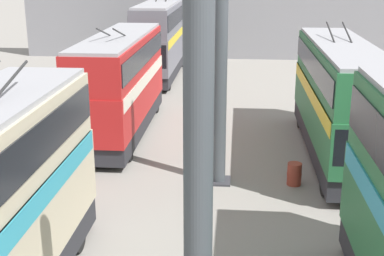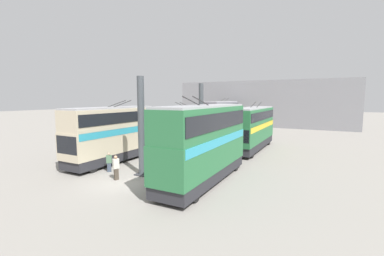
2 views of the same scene
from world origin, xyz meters
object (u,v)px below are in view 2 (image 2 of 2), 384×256
Objects in this scene: bus_left_near at (205,139)px; bus_left_far at (252,126)px; bus_right_far at (222,114)px; person_aisle_foreground at (116,167)px; person_by_left_row at (163,174)px; oil_drum at (225,149)px; person_by_right_row at (109,162)px; bus_right_near at (112,131)px; bus_right_mid at (187,121)px.

bus_left_far is at bearing 0.00° from bus_left_near.
person_aisle_foreground is (-31.54, -4.06, -2.08)m from bus_right_far.
bus_right_far is (28.94, 9.86, -0.02)m from bus_left_near.
oil_drum is at bearing -159.72° from person_by_left_row.
person_by_left_row is 11.81m from oil_drum.
bus_left_far is at bearing 110.27° from person_by_right_row.
bus_right_far is (27.83, 0.00, 0.15)m from bus_right_near.
bus_right_mid is 0.95× the size of bus_right_far.
person_by_left_row is at bearing 136.67° from bus_left_near.
bus_left_near is 10.19m from oil_drum.
bus_left_far reaches higher than person_by_left_row.
person_by_left_row is at bearing 40.46° from person_by_right_row.
person_aisle_foreground is at bearing 16.12° from person_by_right_row.
person_by_right_row is 12.36m from oil_drum.
bus_right_near is 5.83m from person_aisle_foreground.
person_aisle_foreground is (-0.43, 3.75, 0.10)m from person_by_left_row.
person_by_right_row is at bearing -139.75° from bus_right_near.
person_by_right_row is (-14.31, 7.79, -1.96)m from bus_left_far.
bus_left_near is 1.10× the size of bus_right_near.
person_aisle_foreground is at bearing -132.52° from bus_right_near.
bus_left_near is 5.74× the size of person_aisle_foreground.
oil_drum is (-5.70, -7.78, -2.29)m from bus_right_mid.
bus_right_near is at bearing 155.33° from person_aisle_foreground.
bus_left_near is 3.71m from person_by_left_row.
person_by_right_row is at bearing 165.13° from person_aisle_foreground.
person_by_left_row is 5.80m from person_by_right_row.
bus_right_mid is at bearing 53.74° from oil_drum.
person_by_right_row is at bearing 151.43° from bus_left_far.
person_aisle_foreground is at bearing -167.26° from bus_right_mid.
person_aisle_foreground is at bearing 114.20° from bus_left_near.
bus_right_mid is 13.61m from bus_right_far.
bus_right_mid is 19.26m from person_by_left_row.
bus_right_mid is at bearing 76.57° from bus_left_far.
person_aisle_foreground is (-3.72, -4.06, -1.94)m from bus_right_near.
person_by_left_row is (-17.51, -7.81, -1.87)m from bus_right_mid.
bus_right_mid is (14.22, 0.00, -0.17)m from bus_right_near.
person_by_right_row is at bearing 99.69° from bus_left_near.
bus_right_far reaches higher than bus_right_near.
bus_left_far is at bearing -103.43° from bus_right_mid.
bus_right_near is 3.82m from person_by_right_row.
bus_right_far is 31.87m from person_aisle_foreground.
bus_right_far reaches higher than person_aisle_foreground.
bus_left_near is 8.21m from person_by_right_row.
oil_drum is at bearing 90.93° from person_aisle_foreground.
person_by_left_row is 1.05× the size of person_by_right_row.
oil_drum is at bearing -158.06° from bus_right_far.
bus_right_far reaches higher than person_by_right_row.
bus_left_near reaches higher than bus_right_near.
bus_right_far is (15.96, 9.86, 0.26)m from bus_left_far.
bus_right_mid is 6.57× the size of person_by_left_row.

